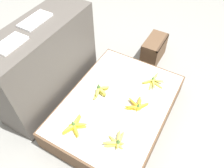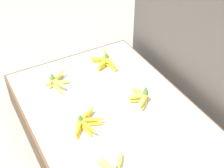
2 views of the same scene
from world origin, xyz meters
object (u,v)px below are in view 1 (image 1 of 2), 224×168
Objects in this scene: banana_bunch_front_midright at (154,81)px; foam_tray_white at (10,43)px; wooden_crate at (154,49)px; banana_bunch_middle_midleft at (100,91)px; banana_bunch_front_left at (117,142)px; banana_bunch_middle_left at (75,126)px; banana_bunch_front_midleft at (137,105)px.

foam_tray_white is at bearing 127.36° from banana_bunch_front_midright.
wooden_crate is 0.99m from banana_bunch_middle_midleft.
foam_tray_white is (-1.30, 0.71, 0.71)m from wooden_crate.
banana_bunch_middle_midleft is 0.87m from foam_tray_white.
wooden_crate is 1.86× the size of banana_bunch_front_left.
banana_bunch_middle_midleft is (-0.96, 0.17, 0.13)m from wooden_crate.
banana_bunch_front_left is 0.88× the size of banana_bunch_middle_left.
banana_bunch_middle_midleft reaches higher than wooden_crate.
foam_tray_white is (-0.34, 0.54, 0.59)m from banana_bunch_middle_midleft.
banana_bunch_front_left is 0.81× the size of banana_bunch_front_midright.
banana_bunch_middle_left is at bearing 173.22° from wooden_crate.
wooden_crate is 1.87× the size of banana_bunch_middle_midleft.
banana_bunch_front_midright is 0.89m from banana_bunch_middle_left.
foam_tray_white is (0.09, 0.55, 0.59)m from banana_bunch_middle_left.
banana_bunch_front_midleft is at bearing -39.01° from banana_bunch_middle_left.
banana_bunch_middle_left is (-0.45, 0.36, 0.00)m from banana_bunch_front_midleft.
banana_bunch_front_left reaches higher than wooden_crate.
banana_bunch_front_midleft reaches higher than wooden_crate.
banana_bunch_middle_left is at bearing 154.36° from banana_bunch_front_midright.
banana_bunch_middle_midleft reaches higher than banana_bunch_front_left.
banana_bunch_front_midright is at bearing -52.64° from foam_tray_white.
foam_tray_white reaches higher than banana_bunch_middle_midleft.
foam_tray_white reaches higher than banana_bunch_front_midright.
wooden_crate is 1.37m from banana_bunch_front_left.
banana_bunch_middle_left is (-0.05, 0.37, 0.00)m from banana_bunch_front_left.
wooden_crate is at bearing 8.71° from banana_bunch_front_left.
banana_bunch_front_midleft is at bearing -168.03° from wooden_crate.
banana_bunch_middle_left is (-1.39, 0.17, 0.12)m from wooden_crate.
wooden_crate is 1.91× the size of banana_bunch_front_midleft.
banana_bunch_middle_midleft is (0.43, 0.01, 0.01)m from banana_bunch_middle_left.
banana_bunch_front_midleft is (-0.94, -0.20, 0.11)m from wooden_crate.
banana_bunch_front_left is at bearing -92.60° from foam_tray_white.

